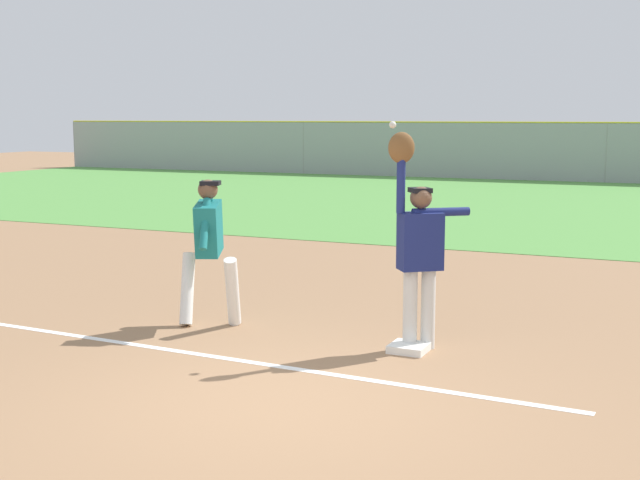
{
  "coord_description": "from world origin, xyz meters",
  "views": [
    {
      "loc": [
        3.13,
        -6.27,
        2.43
      ],
      "look_at": [
        -0.73,
        2.37,
        1.05
      ],
      "focal_mm": 47.49,
      "sensor_mm": 36.0,
      "label": 1
    }
  ],
  "objects_px": {
    "fielder": "(418,244)",
    "runner": "(209,242)",
    "baseball": "(393,125)",
    "parked_car_blue": "(514,158)",
    "first_base": "(409,348)"
  },
  "relations": [
    {
      "from": "runner",
      "to": "fielder",
      "type": "bearing_deg",
      "value": -20.46
    },
    {
      "from": "parked_car_blue",
      "to": "first_base",
      "type": "bearing_deg",
      "value": -82.44
    },
    {
      "from": "first_base",
      "to": "runner",
      "type": "distance_m",
      "value": 2.66
    },
    {
      "from": "fielder",
      "to": "baseball",
      "type": "bearing_deg",
      "value": 42.84
    },
    {
      "from": "first_base",
      "to": "runner",
      "type": "height_order",
      "value": "runner"
    },
    {
      "from": "runner",
      "to": "baseball",
      "type": "distance_m",
      "value": 2.58
    },
    {
      "from": "baseball",
      "to": "fielder",
      "type": "bearing_deg",
      "value": -10.15
    },
    {
      "from": "fielder",
      "to": "runner",
      "type": "bearing_deg",
      "value": 53.87
    },
    {
      "from": "first_base",
      "to": "runner",
      "type": "xyz_separation_m",
      "value": [
        -2.48,
        0.1,
        0.96
      ]
    },
    {
      "from": "runner",
      "to": "baseball",
      "type": "height_order",
      "value": "baseball"
    },
    {
      "from": "fielder",
      "to": "first_base",
      "type": "bearing_deg",
      "value": 127.55
    },
    {
      "from": "runner",
      "to": "parked_car_blue",
      "type": "height_order",
      "value": "runner"
    },
    {
      "from": "fielder",
      "to": "parked_car_blue",
      "type": "bearing_deg",
      "value": -27.73
    },
    {
      "from": "first_base",
      "to": "parked_car_blue",
      "type": "xyz_separation_m",
      "value": [
        -4.53,
        28.13,
        0.63
      ]
    },
    {
      "from": "fielder",
      "to": "runner",
      "type": "xyz_separation_m",
      "value": [
        -2.52,
        -0.04,
        -0.12
      ]
    }
  ]
}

